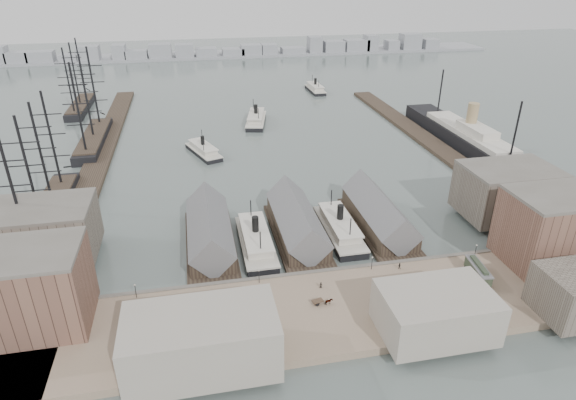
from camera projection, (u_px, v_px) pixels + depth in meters
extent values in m
plane|color=#4D5955|center=(310.00, 267.00, 131.59)|extent=(900.00, 900.00, 0.00)
cube|color=#836D58|center=(330.00, 311.00, 113.59)|extent=(180.00, 30.00, 2.00)
cube|color=#59544C|center=(315.00, 275.00, 126.52)|extent=(180.00, 1.20, 2.30)
cube|color=#2D231C|center=(101.00, 154.00, 206.87)|extent=(10.00, 220.00, 1.60)
cube|color=#2D231C|center=(426.00, 139.00, 224.25)|extent=(10.00, 180.00, 1.60)
cube|color=#2D231C|center=(211.00, 245.00, 140.72)|extent=(14.00, 42.00, 1.20)
cube|color=#2D231C|center=(210.00, 234.00, 140.22)|extent=(12.00, 36.00, 5.00)
cube|color=#59595B|center=(209.00, 227.00, 139.07)|extent=(12.60, 37.00, 12.60)
cube|color=#2D231C|center=(297.00, 236.00, 145.38)|extent=(14.00, 42.00, 1.20)
cube|color=#2D231C|center=(297.00, 226.00, 144.88)|extent=(12.00, 36.00, 5.00)
cube|color=#59595B|center=(297.00, 218.00, 143.73)|extent=(12.60, 37.00, 12.60)
cube|color=#2D231C|center=(378.00, 228.00, 150.04)|extent=(14.00, 42.00, 1.20)
cube|color=#2D231C|center=(378.00, 217.00, 149.54)|extent=(12.00, 36.00, 5.00)
cube|color=#59595B|center=(379.00, 210.00, 148.39)|extent=(12.60, 37.00, 12.60)
cube|color=brown|center=(9.00, 293.00, 103.63)|extent=(32.00, 18.00, 18.00)
cube|color=#60564C|center=(45.00, 232.00, 130.87)|extent=(26.00, 20.00, 14.00)
cube|color=brown|center=(562.00, 228.00, 127.78)|extent=(30.00, 18.00, 19.00)
cube|color=#60564C|center=(507.00, 192.00, 152.74)|extent=(28.00, 20.00, 15.00)
cube|color=gray|center=(436.00, 312.00, 103.97)|extent=(24.00, 16.00, 10.00)
cube|color=gray|center=(202.00, 341.00, 94.57)|extent=(30.00, 16.00, 12.00)
cylinder|color=black|center=(136.00, 291.00, 115.70)|extent=(0.16, 0.16, 3.60)
sphere|color=beige|center=(135.00, 285.00, 114.86)|extent=(0.44, 0.44, 0.44)
cylinder|color=black|center=(259.00, 277.00, 121.07)|extent=(0.16, 0.16, 3.60)
sphere|color=beige|center=(259.00, 271.00, 120.23)|extent=(0.44, 0.44, 0.44)
cylinder|color=black|center=(372.00, 263.00, 126.45)|extent=(0.16, 0.16, 3.60)
sphere|color=beige|center=(372.00, 257.00, 125.60)|extent=(0.44, 0.44, 0.44)
cylinder|color=black|center=(475.00, 251.00, 131.82)|extent=(0.16, 0.16, 3.60)
sphere|color=beige|center=(477.00, 245.00, 130.98)|extent=(0.44, 0.44, 0.44)
cube|color=gray|center=(219.00, 55.00, 429.73)|extent=(500.00, 40.00, 2.00)
cube|color=gray|center=(18.00, 58.00, 390.00)|extent=(17.36, 14.00, 10.23)
cube|color=gray|center=(41.00, 57.00, 393.11)|extent=(20.65, 14.00, 10.28)
cube|color=gray|center=(69.00, 58.00, 397.65)|extent=(14.71, 14.00, 7.23)
cube|color=gray|center=(89.00, 54.00, 399.12)|extent=(17.63, 14.00, 13.23)
cube|color=gray|center=(119.00, 53.00, 403.43)|extent=(10.74, 14.00, 13.58)
cube|color=gray|center=(137.00, 55.00, 406.96)|extent=(18.06, 14.00, 8.64)
cube|color=gray|center=(160.00, 52.00, 409.51)|extent=(18.55, 14.00, 13.29)
cube|color=gray|center=(185.00, 51.00, 413.31)|extent=(15.33, 14.00, 12.47)
cube|color=gray|center=(206.00, 53.00, 417.44)|extent=(17.56, 14.00, 8.72)
cube|color=gray|center=(233.00, 53.00, 421.85)|extent=(18.76, 14.00, 7.63)
cube|color=gray|center=(251.00, 50.00, 424.09)|extent=(17.61, 14.00, 10.35)
cube|color=gray|center=(269.00, 50.00, 427.00)|extent=(13.38, 14.00, 10.30)
cube|color=gray|center=(293.00, 51.00, 431.65)|extent=(20.73, 14.00, 6.75)
cube|color=gray|center=(315.00, 45.00, 433.30)|extent=(11.51, 14.00, 15.57)
cube|color=gray|center=(333.00, 47.00, 437.44)|extent=(18.17, 14.00, 11.26)
cube|color=gray|center=(356.00, 46.00, 441.20)|extent=(21.81, 14.00, 11.83)
cube|color=gray|center=(371.00, 44.00, 442.87)|extent=(11.12, 14.00, 15.50)
cube|color=gray|center=(391.00, 46.00, 447.73)|extent=(10.90, 14.00, 10.29)
cube|color=gray|center=(410.00, 42.00, 449.78)|extent=(17.95, 14.00, 15.72)
cube|color=gray|center=(429.00, 45.00, 454.52)|extent=(14.21, 14.00, 10.51)
cube|color=black|center=(256.00, 245.00, 140.27)|extent=(8.59, 30.05, 1.93)
cube|color=beige|center=(256.00, 241.00, 139.66)|extent=(9.02, 30.05, 0.54)
cube|color=beige|center=(256.00, 236.00, 138.99)|extent=(6.98, 21.47, 2.36)
cube|color=beige|center=(256.00, 232.00, 138.32)|extent=(7.51, 23.61, 0.43)
cylinder|color=black|center=(255.00, 224.00, 137.28)|extent=(1.93, 1.93, 4.83)
cylinder|color=black|center=(251.00, 210.00, 145.85)|extent=(0.32, 0.32, 6.44)
cylinder|color=black|center=(260.00, 242.00, 128.89)|extent=(0.32, 0.32, 6.44)
cube|color=black|center=(339.00, 232.00, 146.93)|extent=(8.55, 29.93, 1.92)
cube|color=beige|center=(339.00, 228.00, 146.31)|extent=(8.98, 29.93, 0.53)
cube|color=beige|center=(340.00, 224.00, 145.65)|extent=(6.95, 21.38, 2.35)
cube|color=beige|center=(340.00, 219.00, 144.99)|extent=(7.48, 23.52, 0.43)
cylinder|color=black|center=(340.00, 212.00, 143.94)|extent=(1.92, 1.92, 4.81)
cylinder|color=black|center=(331.00, 199.00, 152.49)|extent=(0.32, 0.32, 6.41)
cylinder|color=black|center=(350.00, 229.00, 135.59)|extent=(0.32, 0.32, 6.41)
cube|color=black|center=(204.00, 153.00, 208.51)|extent=(15.29, 25.75, 1.60)
cube|color=beige|center=(203.00, 150.00, 208.00)|extent=(15.62, 25.87, 0.44)
cube|color=beige|center=(203.00, 148.00, 207.45)|extent=(11.57, 18.64, 1.95)
cube|color=beige|center=(203.00, 145.00, 206.90)|extent=(12.61, 20.45, 0.35)
cylinder|color=black|center=(203.00, 140.00, 206.03)|extent=(1.60, 1.60, 3.99)
cylinder|color=black|center=(202.00, 135.00, 213.12)|extent=(0.27, 0.27, 5.32)
cylinder|color=black|center=(203.00, 147.00, 199.10)|extent=(0.27, 0.27, 5.32)
cube|color=black|center=(256.00, 122.00, 248.55)|extent=(14.48, 30.54, 1.89)
cube|color=beige|center=(256.00, 119.00, 247.94)|extent=(14.90, 30.63, 0.53)
cube|color=beige|center=(256.00, 116.00, 247.29)|extent=(11.15, 21.99, 2.31)
cube|color=beige|center=(256.00, 114.00, 246.64)|extent=(12.11, 24.16, 0.42)
cylinder|color=black|center=(256.00, 109.00, 245.61)|extent=(1.89, 1.89, 4.73)
cylinder|color=black|center=(253.00, 105.00, 254.01)|extent=(0.32, 0.32, 6.31)
cylinder|color=black|center=(258.00, 115.00, 237.40)|extent=(0.32, 0.32, 6.31)
cube|color=black|center=(315.00, 90.00, 310.04)|extent=(7.90, 25.71, 1.64)
cube|color=beige|center=(315.00, 89.00, 309.51)|extent=(8.27, 25.72, 0.46)
cube|color=beige|center=(315.00, 87.00, 308.94)|extent=(6.36, 18.38, 2.01)
cube|color=beige|center=(315.00, 85.00, 308.38)|extent=(6.86, 20.22, 0.36)
cylinder|color=black|center=(315.00, 81.00, 307.49)|extent=(1.64, 1.64, 4.11)
cylinder|color=black|center=(312.00, 79.00, 314.78)|extent=(0.27, 0.27, 5.47)
cylinder|color=black|center=(319.00, 85.00, 300.36)|extent=(0.27, 0.27, 5.47)
cube|color=black|center=(48.00, 215.00, 154.74)|extent=(8.99, 61.96, 3.60)
cube|color=#2D231C|center=(47.00, 210.00, 153.81)|extent=(8.49, 55.76, 0.60)
cylinder|color=black|center=(14.00, 193.00, 127.63)|extent=(0.80, 0.80, 33.98)
cylinder|color=black|center=(28.00, 172.00, 140.33)|extent=(0.80, 0.80, 33.98)
cylinder|color=black|center=(41.00, 155.00, 153.03)|extent=(0.80, 0.80, 33.98)
cylinder|color=black|center=(51.00, 140.00, 165.72)|extent=(0.80, 0.80, 33.98)
cube|color=black|center=(94.00, 140.00, 220.04)|extent=(9.81, 56.67, 3.92)
cube|color=#2D231C|center=(93.00, 135.00, 219.03)|extent=(9.26, 51.00, 0.65)
cylinder|color=black|center=(78.00, 109.00, 193.82)|extent=(0.87, 0.87, 37.05)
cylinder|color=black|center=(86.00, 97.00, 211.24)|extent=(0.87, 0.87, 37.05)
cylinder|color=black|center=(93.00, 87.00, 228.66)|extent=(0.87, 0.87, 37.05)
cube|color=black|center=(81.00, 107.00, 271.45)|extent=(8.94, 49.64, 3.57)
cube|color=#2D231C|center=(80.00, 103.00, 270.52)|extent=(8.44, 44.68, 0.60)
cylinder|color=black|center=(68.00, 81.00, 248.17)|extent=(0.79, 0.79, 33.76)
cylinder|color=black|center=(75.00, 74.00, 263.43)|extent=(0.79, 0.79, 33.76)
cylinder|color=black|center=(80.00, 68.00, 278.69)|extent=(0.79, 0.79, 33.76)
cube|color=black|center=(468.00, 141.00, 215.09)|extent=(13.92, 101.74, 6.43)
cube|color=beige|center=(469.00, 132.00, 213.19)|extent=(11.78, 58.90, 2.14)
cube|color=beige|center=(477.00, 130.00, 207.30)|extent=(8.57, 21.42, 3.21)
cylinder|color=tan|center=(472.00, 115.00, 209.87)|extent=(4.71, 4.71, 10.71)
cube|color=black|center=(477.00, 277.00, 123.28)|extent=(3.67, 10.19, 0.84)
cube|color=#2C3728|center=(478.00, 271.00, 122.49)|extent=(3.84, 10.72, 2.73)
cube|color=#59595B|center=(479.00, 266.00, 121.82)|extent=(4.10, 11.16, 0.31)
imported|color=black|center=(205.00, 311.00, 110.77)|extent=(2.07, 2.02, 1.73)
cube|color=#3F2D21|center=(195.00, 316.00, 109.13)|extent=(3.00, 2.66, 0.25)
cylinder|color=black|center=(197.00, 318.00, 108.83)|extent=(0.97, 0.66, 1.10)
cylinder|color=black|center=(194.00, 315.00, 109.73)|extent=(0.97, 0.66, 1.10)
imported|color=black|center=(329.00, 302.00, 113.74)|extent=(2.03, 1.28, 1.59)
cube|color=#3F2D21|center=(318.00, 301.00, 113.78)|extent=(2.88, 2.07, 0.25)
cylinder|color=black|center=(318.00, 304.00, 113.31)|extent=(1.09, 0.34, 1.10)
cylinder|color=black|center=(318.00, 301.00, 114.57)|extent=(1.09, 0.34, 1.10)
imported|color=black|center=(425.00, 289.00, 118.28)|extent=(1.67, 1.80, 1.47)
cube|color=#3F2D21|center=(417.00, 292.00, 116.99)|extent=(2.96, 2.30, 0.25)
cylinder|color=black|center=(419.00, 295.00, 116.61)|extent=(1.06, 0.45, 1.10)
cylinder|color=black|center=(415.00, 292.00, 117.68)|extent=(1.06, 0.45, 1.10)
imported|color=black|center=(139.00, 310.00, 111.01)|extent=(0.69, 0.58, 1.61)
imported|color=black|center=(139.00, 335.00, 103.66)|extent=(0.93, 0.83, 1.57)
imported|color=black|center=(231.00, 295.00, 115.91)|extent=(1.05, 1.21, 1.63)
imported|color=black|center=(265.00, 319.00, 108.10)|extent=(1.08, 0.91, 1.73)
imported|color=black|center=(321.00, 285.00, 119.68)|extent=(0.86, 0.66, 1.56)
imported|color=black|center=(396.00, 302.00, 113.71)|extent=(0.67, 0.55, 1.61)
imported|color=black|center=(399.00, 266.00, 127.11)|extent=(1.03, 0.94, 1.72)
imported|color=black|center=(462.00, 304.00, 113.05)|extent=(1.14, 1.31, 1.76)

